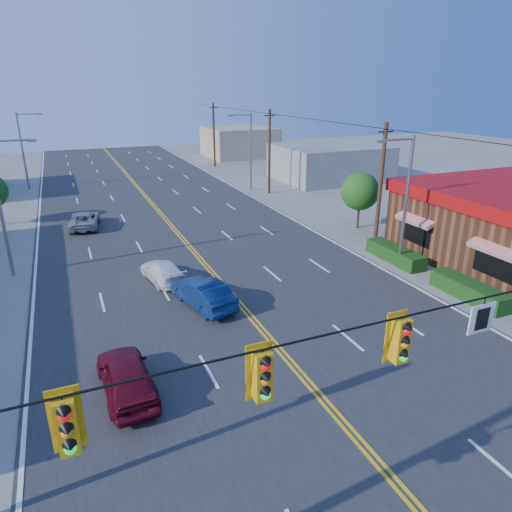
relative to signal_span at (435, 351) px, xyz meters
name	(u,v)px	position (x,y,z in m)	size (l,w,h in m)	color
ground	(413,506)	(0.12, 0.00, -4.89)	(160.00, 160.00, 0.00)	gray
road	(201,260)	(0.12, 20.00, -4.86)	(20.00, 120.00, 0.06)	#2D2D30
signal_span	(435,351)	(0.00, 0.00, 0.00)	(24.32, 0.34, 9.00)	#47301E
streetlight_se	(404,196)	(10.91, 14.00, -0.37)	(2.55, 0.25, 8.00)	gray
streetlight_ne	(249,148)	(10.91, 38.00, -0.37)	(2.55, 0.25, 8.00)	gray
streetlight_sw	(3,201)	(-10.67, 22.00, -0.37)	(2.55, 0.25, 8.00)	gray
streetlight_nw	(24,147)	(-10.67, 48.00, -0.37)	(2.55, 0.25, 8.00)	gray
utility_pole_near	(380,187)	(12.32, 18.00, -0.69)	(0.28, 0.28, 8.40)	#47301E
utility_pole_mid	(269,152)	(12.32, 36.00, -0.69)	(0.28, 0.28, 8.40)	#47301E
utility_pole_far	(214,135)	(12.32, 54.00, -0.69)	(0.28, 0.28, 8.40)	#47301E
tree_kfc_rear	(360,191)	(13.62, 22.00, -1.95)	(2.94, 2.94, 4.41)	#47301E
bld_east_mid	(330,162)	(22.12, 40.00, -2.89)	(12.00, 10.00, 4.00)	gray
bld_east_far	(240,142)	(19.12, 62.00, -2.69)	(10.00, 10.00, 4.40)	tan
car_magenta	(126,377)	(-6.25, 7.87, -4.15)	(1.73, 4.30, 1.46)	maroon
car_blue	(203,294)	(-1.65, 13.56, -4.17)	(1.52, 4.36, 1.44)	navy
car_white	(163,272)	(-2.84, 17.57, -4.30)	(1.65, 4.05, 1.18)	white
car_silver	(85,220)	(-6.25, 30.39, -4.25)	(2.11, 4.58, 1.27)	#A7A7AC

